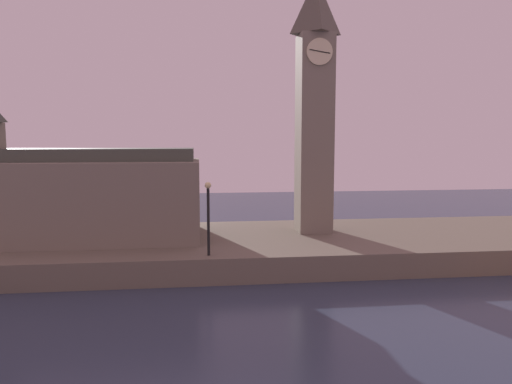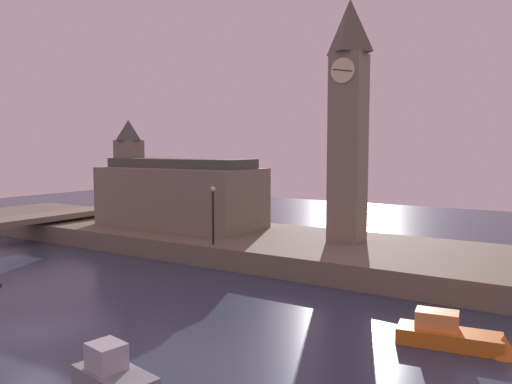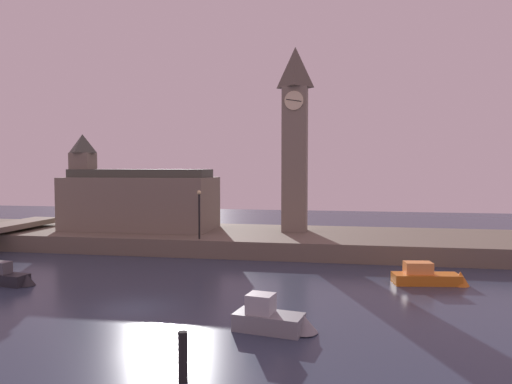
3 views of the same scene
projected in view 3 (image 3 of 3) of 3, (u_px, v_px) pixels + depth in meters
name	position (u px, v px, depth m)	size (l,w,h in m)	color
ground_plane	(135.00, 309.00, 25.20)	(120.00, 120.00, 0.00)	#2D384C
far_embankment	(225.00, 239.00, 44.81)	(70.00, 12.00, 1.50)	#6B6051
clock_tower	(295.00, 137.00, 44.43)	(2.53, 2.57, 17.43)	slate
parliament_hall	(137.00, 199.00, 46.68)	(14.57, 6.78, 9.46)	slate
streetlamp	(199.00, 209.00, 39.85)	(0.36, 0.36, 4.15)	black
mooring_post_right	(183.00, 357.00, 16.54)	(0.35, 0.35, 1.81)	black
boat_patrol_orange	(433.00, 277.00, 30.41)	(5.04, 2.05, 1.59)	orange
boat_barge_dark	(9.00, 277.00, 30.27)	(3.68, 1.57, 1.50)	#232328
boat_cruiser_grey	(275.00, 319.00, 21.70)	(4.08, 2.06, 1.71)	gray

